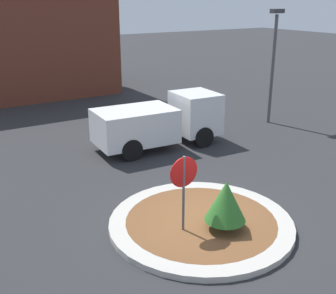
% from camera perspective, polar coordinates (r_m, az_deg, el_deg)
% --- Properties ---
extents(ground_plane, '(120.00, 120.00, 0.00)m').
position_cam_1_polar(ground_plane, '(12.18, 4.45, -10.52)').
color(ground_plane, '#2D2D30').
extents(traffic_island, '(5.19, 5.19, 0.17)m').
position_cam_1_polar(traffic_island, '(12.14, 4.47, -10.17)').
color(traffic_island, '#BCB7AD').
rests_on(traffic_island, ground_plane).
extents(stop_sign, '(0.83, 0.07, 2.29)m').
position_cam_1_polar(stop_sign, '(10.96, 2.14, -4.62)').
color(stop_sign, '#4C4C51').
rests_on(stop_sign, ground_plane).
extents(island_shrub, '(1.12, 1.12, 1.39)m').
position_cam_1_polar(island_shrub, '(11.37, 7.82, -7.25)').
color(island_shrub, brown).
rests_on(island_shrub, traffic_island).
extents(utility_truck, '(5.55, 2.41, 2.17)m').
position_cam_1_polar(utility_truck, '(17.92, -1.11, 3.53)').
color(utility_truck, white).
rests_on(utility_truck, ground_plane).
extents(storefront_building, '(12.59, 6.07, 7.34)m').
position_cam_1_polar(storefront_building, '(29.02, -20.81, 13.59)').
color(storefront_building, brown).
rests_on(storefront_building, ground_plane).
extents(light_pole, '(0.70, 0.30, 5.59)m').
position_cam_1_polar(light_pole, '(21.75, 14.10, 11.73)').
color(light_pole, '#4C4C51').
rests_on(light_pole, ground_plane).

